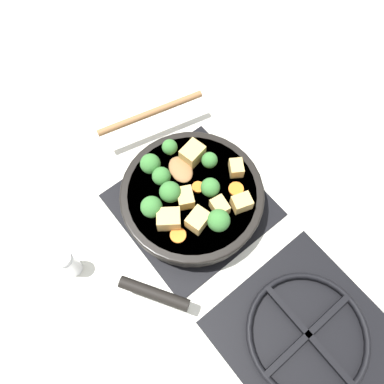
# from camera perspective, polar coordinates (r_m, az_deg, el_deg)

# --- Properties ---
(ground_plane) EXTENTS (2.40, 2.40, 0.00)m
(ground_plane) POSITION_cam_1_polar(r_m,az_deg,el_deg) (0.86, 0.00, -2.05)
(ground_plane) COLOR silver
(front_burner_grate) EXTENTS (0.31, 0.31, 0.03)m
(front_burner_grate) POSITION_cam_1_polar(r_m,az_deg,el_deg) (0.85, 0.00, -1.74)
(front_burner_grate) COLOR black
(front_burner_grate) RESTS_ON ground_plane
(rear_burner_grate) EXTENTS (0.31, 0.31, 0.03)m
(rear_burner_grate) POSITION_cam_1_polar(r_m,az_deg,el_deg) (0.82, 17.07, -20.07)
(rear_burner_grate) COLOR black
(rear_burner_grate) RESTS_ON ground_plane
(skillet_pan) EXTENTS (0.39, 0.34, 0.05)m
(skillet_pan) POSITION_cam_1_polar(r_m,az_deg,el_deg) (0.81, -0.05, -0.74)
(skillet_pan) COLOR black
(skillet_pan) RESTS_ON front_burner_grate
(wooden_spoon) EXTENTS (0.26, 0.24, 0.02)m
(wooden_spoon) POSITION_cam_1_polar(r_m,az_deg,el_deg) (0.86, -4.55, 8.67)
(wooden_spoon) COLOR olive
(wooden_spoon) RESTS_ON skillet_pan
(tofu_cube_center_large) EXTENTS (0.05, 0.04, 0.03)m
(tofu_cube_center_large) POSITION_cam_1_polar(r_m,az_deg,el_deg) (0.78, 7.58, -1.62)
(tofu_cube_center_large) COLOR tan
(tofu_cube_center_large) RESTS_ON skillet_pan
(tofu_cube_near_handle) EXTENTS (0.06, 0.06, 0.04)m
(tofu_cube_near_handle) POSITION_cam_1_polar(r_m,az_deg,el_deg) (0.75, -3.57, -4.14)
(tofu_cube_near_handle) COLOR tan
(tofu_cube_near_handle) RESTS_ON skillet_pan
(tofu_cube_east_chunk) EXTENTS (0.05, 0.05, 0.04)m
(tofu_cube_east_chunk) POSITION_cam_1_polar(r_m,az_deg,el_deg) (0.75, 0.90, -4.29)
(tofu_cube_east_chunk) COLOR tan
(tofu_cube_east_chunk) RESTS_ON skillet_pan
(tofu_cube_west_chunk) EXTENTS (0.05, 0.05, 0.03)m
(tofu_cube_west_chunk) POSITION_cam_1_polar(r_m,az_deg,el_deg) (0.77, -1.03, -0.89)
(tofu_cube_west_chunk) COLOR tan
(tofu_cube_west_chunk) RESTS_ON skillet_pan
(tofu_cube_back_piece) EXTENTS (0.04, 0.04, 0.03)m
(tofu_cube_back_piece) POSITION_cam_1_polar(r_m,az_deg,el_deg) (0.81, 6.76, 3.66)
(tofu_cube_back_piece) COLOR tan
(tofu_cube_back_piece) RESTS_ON skillet_pan
(tofu_cube_front_piece) EXTENTS (0.05, 0.05, 0.04)m
(tofu_cube_front_piece) POSITION_cam_1_polar(r_m,az_deg,el_deg) (0.82, 0.06, 5.87)
(tofu_cube_front_piece) COLOR tan
(tofu_cube_front_piece) RESTS_ON skillet_pan
(tofu_cube_mid_small) EXTENTS (0.03, 0.04, 0.03)m
(tofu_cube_mid_small) POSITION_cam_1_polar(r_m,az_deg,el_deg) (0.77, 4.24, -2.24)
(tofu_cube_mid_small) COLOR tan
(tofu_cube_mid_small) RESTS_ON skillet_pan
(broccoli_floret_near_spoon) EXTENTS (0.05, 0.05, 0.05)m
(broccoli_floret_near_spoon) POSITION_cam_1_polar(r_m,az_deg,el_deg) (0.74, 4.09, -4.35)
(broccoli_floret_near_spoon) COLOR #709956
(broccoli_floret_near_spoon) RESTS_ON skillet_pan
(broccoli_floret_center_top) EXTENTS (0.04, 0.04, 0.05)m
(broccoli_floret_center_top) POSITION_cam_1_polar(r_m,az_deg,el_deg) (0.77, 2.80, 0.69)
(broccoli_floret_center_top) COLOR #709956
(broccoli_floret_center_top) RESTS_ON skillet_pan
(broccoli_floret_east_rim) EXTENTS (0.04, 0.04, 0.05)m
(broccoli_floret_east_rim) POSITION_cam_1_polar(r_m,az_deg,el_deg) (0.78, -4.69, 2.40)
(broccoli_floret_east_rim) COLOR #709956
(broccoli_floret_east_rim) RESTS_ON skillet_pan
(broccoli_floret_west_rim) EXTENTS (0.04, 0.04, 0.04)m
(broccoli_floret_west_rim) POSITION_cam_1_polar(r_m,az_deg,el_deg) (0.80, 2.68, 4.85)
(broccoli_floret_west_rim) COLOR #709956
(broccoli_floret_west_rim) RESTS_ON skillet_pan
(broccoli_floret_north_edge) EXTENTS (0.04, 0.04, 0.05)m
(broccoli_floret_north_edge) POSITION_cam_1_polar(r_m,az_deg,el_deg) (0.80, -6.37, 4.28)
(broccoli_floret_north_edge) COLOR #709956
(broccoli_floret_north_edge) RESTS_ON skillet_pan
(broccoli_floret_south_cluster) EXTENTS (0.04, 0.04, 0.05)m
(broccoli_floret_south_cluster) POSITION_cam_1_polar(r_m,az_deg,el_deg) (0.76, -6.19, -2.27)
(broccoli_floret_south_cluster) COLOR #709956
(broccoli_floret_south_cluster) RESTS_ON skillet_pan
(broccoli_floret_mid_floret) EXTENTS (0.05, 0.05, 0.05)m
(broccoli_floret_mid_floret) POSITION_cam_1_polar(r_m,az_deg,el_deg) (0.77, -3.35, -0.02)
(broccoli_floret_mid_floret) COLOR #709956
(broccoli_floret_mid_floret) RESTS_ON skillet_pan
(broccoli_floret_small_inner) EXTENTS (0.03, 0.03, 0.04)m
(broccoli_floret_small_inner) POSITION_cam_1_polar(r_m,az_deg,el_deg) (0.82, -3.42, 6.83)
(broccoli_floret_small_inner) COLOR #709956
(broccoli_floret_small_inner) RESTS_ON skillet_pan
(carrot_slice_orange_thin) EXTENTS (0.03, 0.03, 0.01)m
(carrot_slice_orange_thin) POSITION_cam_1_polar(r_m,az_deg,el_deg) (0.80, 0.83, 0.87)
(carrot_slice_orange_thin) COLOR orange
(carrot_slice_orange_thin) RESTS_ON skillet_pan
(carrot_slice_near_center) EXTENTS (0.03, 0.03, 0.01)m
(carrot_slice_near_center) POSITION_cam_1_polar(r_m,az_deg,el_deg) (0.80, 6.73, 0.46)
(carrot_slice_near_center) COLOR orange
(carrot_slice_near_center) RESTS_ON skillet_pan
(carrot_slice_edge_slice) EXTENTS (0.03, 0.03, 0.01)m
(carrot_slice_edge_slice) POSITION_cam_1_polar(r_m,az_deg,el_deg) (0.76, -2.14, -6.60)
(carrot_slice_edge_slice) COLOR orange
(carrot_slice_edge_slice) RESTS_ON skillet_pan
(salt_shaker) EXTENTS (0.04, 0.04, 0.09)m
(salt_shaker) POSITION_cam_1_polar(r_m,az_deg,el_deg) (0.82, -18.27, -10.30)
(salt_shaker) COLOR white
(salt_shaker) RESTS_ON ground_plane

